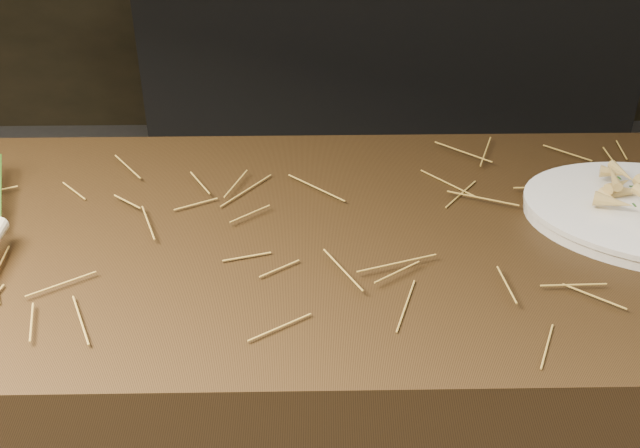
{
  "coord_description": "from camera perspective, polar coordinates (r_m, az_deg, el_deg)",
  "views": [
    {
      "loc": [
        -0.01,
        -0.78,
        1.64
      ],
      "look_at": [
        0.01,
        0.24,
        0.96
      ],
      "focal_mm": 45.0,
      "sensor_mm": 36.0,
      "label": 1
    }
  ],
  "objects": [
    {
      "name": "main_counter",
      "position": [
        1.61,
        -0.27,
        -14.12
      ],
      "size": [
        2.4,
        0.7,
        0.9
      ],
      "primitive_type": "cube",
      "color": "black",
      "rests_on": "ground"
    },
    {
      "name": "straw_bedding",
      "position": [
        1.3,
        -0.33,
        -0.44
      ],
      "size": [
        1.4,
        0.6,
        0.02
      ],
      "primitive_type": null,
      "color": "olive",
      "rests_on": "main_counter"
    },
    {
      "name": "back_counter",
      "position": [
        3.21,
        4.7,
        11.34
      ],
      "size": [
        1.82,
        0.62,
        0.84
      ],
      "color": "black",
      "rests_on": "ground"
    }
  ]
}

